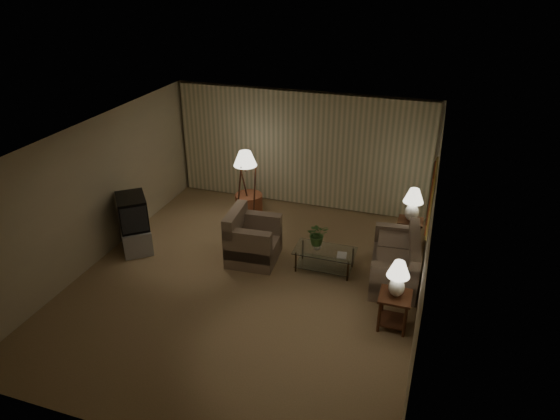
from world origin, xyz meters
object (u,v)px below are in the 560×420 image
object	(u,v)px
side_table_near	(394,305)
table_lamp_near	(398,276)
side_table_far	(409,229)
armchair	(253,241)
crt_tv	(132,212)
ottoman	(249,203)
table_lamp_far	(413,202)
coffee_table	(325,257)
floor_lamp	(246,183)
sofa	(394,262)
vase	(317,245)
tv_cabinet	(136,237)

from	to	relation	value
side_table_near	table_lamp_near	size ratio (longest dim) A/B	0.98
side_table_near	side_table_far	world-z (taller)	same
side_table_far	armchair	bearing A→B (deg)	-153.01
armchair	crt_tv	xyz separation A→B (m)	(-2.40, -0.34, 0.42)
side_table_far	ottoman	size ratio (longest dim) A/B	0.96
armchair	table_lamp_far	size ratio (longest dim) A/B	1.60
coffee_table	floor_lamp	size ratio (longest dim) A/B	0.72
sofa	armchair	size ratio (longest dim) A/B	1.59
sofa	vase	size ratio (longest dim) A/B	11.02
floor_lamp	tv_cabinet	bearing A→B (deg)	-129.29
sofa	side_table_far	distance (m)	1.26
coffee_table	crt_tv	world-z (taller)	crt_tv
armchair	side_table_far	xyz separation A→B (m)	(2.80, 1.43, -0.01)
floor_lamp	ottoman	xyz separation A→B (m)	(-0.06, 0.28, -0.61)
side_table_near	crt_tv	world-z (taller)	crt_tv
side_table_near	vase	distance (m)	2.00
sofa	table_lamp_far	xyz separation A→B (m)	(0.15, 1.25, 0.65)
floor_lamp	vase	world-z (taller)	floor_lamp
side_table_far	table_lamp_far	xyz separation A→B (m)	(0.00, 0.00, 0.60)
ottoman	side_table_near	bearing A→B (deg)	-40.21
coffee_table	ottoman	bearing A→B (deg)	140.62
sofa	armchair	xyz separation A→B (m)	(-2.65, -0.18, 0.05)
vase	side_table_near	bearing A→B (deg)	-38.63
crt_tv	floor_lamp	distance (m)	2.54
side_table_near	coffee_table	xyz separation A→B (m)	(-1.41, 1.25, -0.13)
sofa	coffee_table	distance (m)	1.27
side_table_far	ottoman	bearing A→B (deg)	172.46
side_table_far	ottoman	world-z (taller)	side_table_far
table_lamp_far	coffee_table	world-z (taller)	table_lamp_far
sofa	floor_lamp	bearing A→B (deg)	-118.07
side_table_near	table_lamp_near	bearing A→B (deg)	172.87
side_table_far	coffee_table	world-z (taller)	side_table_far
sofa	table_lamp_near	size ratio (longest dim) A/B	2.85
side_table_near	armchair	bearing A→B (deg)	157.25
side_table_near	vase	xyz separation A→B (m)	(-1.56, 1.25, 0.09)
side_table_far	table_lamp_near	size ratio (longest dim) A/B	0.98
table_lamp_far	floor_lamp	distance (m)	3.60
side_table_near	tv_cabinet	bearing A→B (deg)	170.85
side_table_far	vase	size ratio (longest dim) A/B	3.81
tv_cabinet	side_table_far	bearing A→B (deg)	69.62
side_table_far	tv_cabinet	size ratio (longest dim) A/B	0.59
side_table_far	crt_tv	world-z (taller)	crt_tv
side_table_far	tv_cabinet	world-z (taller)	side_table_far
side_table_near	vase	size ratio (longest dim) A/B	3.81
side_table_near	crt_tv	size ratio (longest dim) A/B	0.66
coffee_table	crt_tv	distance (m)	3.85
coffee_table	tv_cabinet	world-z (taller)	tv_cabinet
tv_cabinet	side_table_near	bearing A→B (deg)	41.75
side_table_far	table_lamp_far	world-z (taller)	table_lamp_far
ottoman	floor_lamp	bearing A→B (deg)	-78.56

